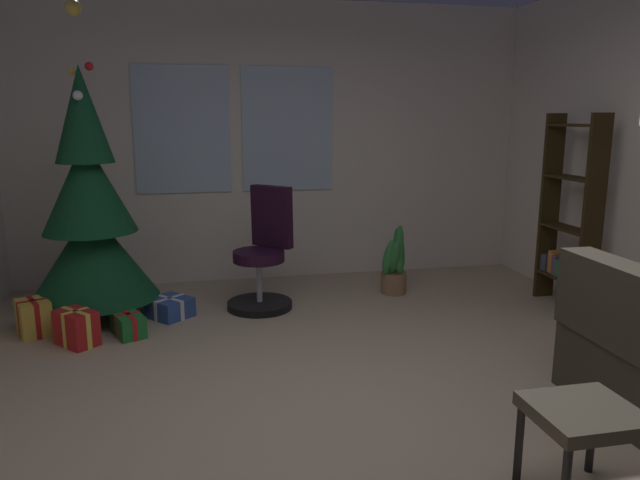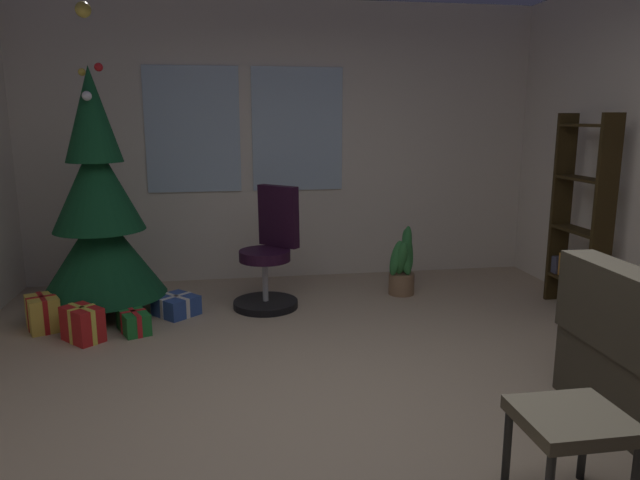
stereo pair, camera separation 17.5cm
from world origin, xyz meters
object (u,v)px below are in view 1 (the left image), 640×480
object	(u,v)px
holiday_tree	(90,218)
gift_box_blue	(170,308)
potted_plant	(395,265)
footstool	(583,421)
gift_box_green	(128,324)
bookshelf	(569,224)
gift_box_red	(77,328)
office_chair	(263,261)
gift_box_gold	(34,318)

from	to	relation	value
holiday_tree	gift_box_blue	size ratio (longest dim) A/B	5.86
gift_box_blue	potted_plant	bearing A→B (deg)	7.37
footstool	gift_box_green	xyz separation A→B (m)	(-2.11, 2.45, -0.28)
footstool	holiday_tree	bearing A→B (deg)	129.19
gift_box_blue	bookshelf	distance (m)	3.45
holiday_tree	gift_box_green	distance (m)	0.95
bookshelf	gift_box_blue	bearing A→B (deg)	173.34
holiday_tree	gift_box_blue	distance (m)	0.97
footstool	gift_box_green	distance (m)	3.24
gift_box_red	bookshelf	world-z (taller)	bookshelf
office_chair	potted_plant	bearing A→B (deg)	6.65
footstool	bookshelf	world-z (taller)	bookshelf
gift_box_red	gift_box_gold	world-z (taller)	gift_box_gold
gift_box_red	potted_plant	bearing A→B (deg)	15.72
gift_box_red	bookshelf	xyz separation A→B (m)	(4.00, 0.10, 0.60)
office_chair	gift_box_green	bearing A→B (deg)	-156.27
holiday_tree	gift_box_blue	bearing A→B (deg)	-13.65
office_chair	holiday_tree	bearing A→B (deg)	178.98
office_chair	potted_plant	world-z (taller)	office_chair
holiday_tree	gift_box_gold	xyz separation A→B (m)	(-0.40, -0.34, -0.70)
gift_box_green	gift_box_gold	xyz separation A→B (m)	(-0.70, 0.16, 0.05)
gift_box_red	bookshelf	bearing A→B (deg)	1.37
gift_box_red	gift_box_blue	xyz separation A→B (m)	(0.63, 0.49, -0.05)
office_chair	gift_box_red	bearing A→B (deg)	-156.95
bookshelf	potted_plant	world-z (taller)	bookshelf
footstool	gift_box_blue	size ratio (longest dim) A/B	1.02
holiday_tree	footstool	bearing A→B (deg)	-50.81
gift_box_red	gift_box_green	distance (m)	0.37
gift_box_gold	gift_box_blue	xyz separation A→B (m)	(0.99, 0.20, -0.05)
gift_box_green	gift_box_blue	xyz separation A→B (m)	(0.29, 0.36, -0.00)
footstool	office_chair	bearing A→B (deg)	109.22
footstool	gift_box_red	distance (m)	3.38
gift_box_red	gift_box_blue	bearing A→B (deg)	37.64
holiday_tree	bookshelf	xyz separation A→B (m)	(3.96, -0.54, -0.10)
gift_box_red	gift_box_gold	size ratio (longest dim) A/B	1.00
footstool	bookshelf	xyz separation A→B (m)	(1.55, 2.41, 0.36)
footstool	potted_plant	xyz separation A→B (m)	(0.23, 3.07, -0.09)
footstool	holiday_tree	size ratio (longest dim) A/B	0.17
holiday_tree	gift_box_gold	world-z (taller)	holiday_tree
holiday_tree	gift_box_red	distance (m)	0.95
potted_plant	gift_box_blue	bearing A→B (deg)	-172.63
gift_box_green	office_chair	xyz separation A→B (m)	(1.09, 0.48, 0.32)
gift_box_gold	office_chair	xyz separation A→B (m)	(1.79, 0.32, 0.27)
holiday_tree	gift_box_green	xyz separation A→B (m)	(0.30, -0.50, -0.75)
gift_box_gold	potted_plant	xyz separation A→B (m)	(3.03, 0.46, 0.14)
gift_box_green	bookshelf	distance (m)	3.72
footstool	gift_box_green	world-z (taller)	footstool
office_chair	potted_plant	distance (m)	1.26
holiday_tree	potted_plant	xyz separation A→B (m)	(2.63, 0.12, -0.56)
bookshelf	gift_box_red	bearing A→B (deg)	-178.63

